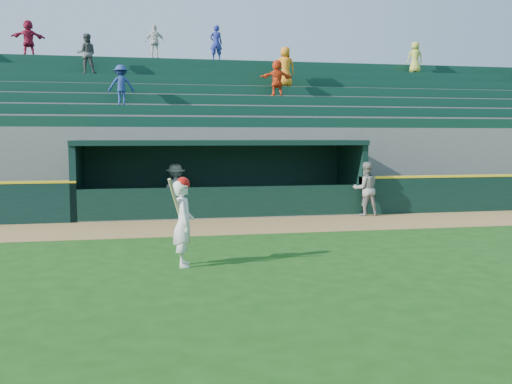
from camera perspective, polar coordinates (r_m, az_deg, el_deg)
ground at (r=11.75m, az=1.53°, el=-7.06°), size 120.00×120.00×0.00m
warning_track at (r=16.48m, az=-2.23°, el=-3.41°), size 40.00×3.00×0.01m
dugout_player_front at (r=18.90m, az=10.90°, el=0.31°), size 0.87×0.69×1.76m
dugout_player_inside at (r=18.78m, az=-8.03°, el=0.23°), size 1.22×0.88×1.70m
dugout at (r=19.39m, az=-3.68°, el=1.95°), size 9.40×2.80×2.46m
stands at (r=23.89m, az=-5.18°, el=5.11°), size 34.50×6.25×7.62m
batter_at_plate at (r=11.36m, az=-7.29°, el=-2.95°), size 0.53×0.77×1.79m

